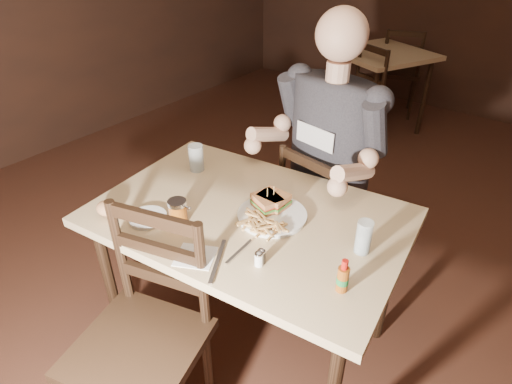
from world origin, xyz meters
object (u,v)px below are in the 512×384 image
Objects in this scene: bg_table at (381,61)px; bg_chair_near at (351,101)px; main_table at (249,228)px; bg_chair_far at (399,72)px; chair_far at (324,216)px; diner at (327,127)px; dinner_plate at (272,216)px; glass_left at (196,158)px; glass_right at (364,237)px; syrup_dispenser at (178,211)px; side_plate at (148,218)px; chair_near at (138,348)px; hot_sauce at (343,275)px.

bg_chair_near is (0.00, -0.55, -0.23)m from bg_table.
main_table is at bearing -50.61° from bg_chair_near.
bg_chair_far reaches higher than bg_table.
chair_far is 0.81× the size of diner.
dinner_plate is 2.12× the size of glass_left.
glass_left is at bearing -85.42° from bg_table.
glass_right is (0.91, -0.07, 0.00)m from glass_left.
glass_left is at bearing -60.81° from bg_chair_near.
main_table is at bearing -84.16° from diner.
syrup_dispenser is (-0.23, -0.82, 0.39)m from chair_far.
bg_chair_far is 0.85× the size of diner.
side_plate is (-0.34, -0.89, 0.35)m from chair_far.
bg_chair_far and glass_right have the same top height.
chair_near is 0.50m from side_plate.
bg_chair_near is at bearing 69.36° from bg_chair_far.
diner reaches higher than side_plate.
chair_far reaches higher than bg_table.
dinner_plate is 2.17× the size of hot_sauce.
chair_near reaches higher than glass_right.
bg_chair_far is at bearing 113.07° from diner.
hot_sauce is at bearing -68.57° from bg_table.
chair_far is 0.55m from diner.
glass_right is at bearing 16.11° from syrup_dispenser.
dinner_plate is at bearing 155.87° from hot_sauce.
dinner_plate is (0.06, -0.52, -0.20)m from diner.
glass_left reaches higher than syrup_dispenser.
diner is 8.32× the size of hot_sauce.
glass_left is (0.21, -2.11, 0.38)m from bg_chair_near.
bg_chair_near is (-0.64, 2.24, -0.24)m from main_table.
chair_far is 0.98m from hot_sauce.
chair_near is 0.53m from syrup_dispenser.
side_plate is (0.34, -2.53, 0.32)m from bg_chair_near.
syrup_dispenser is at bearing -96.73° from diner.
chair_near reaches higher than syrup_dispenser.
hot_sauce is at bearing 9.31° from side_plate.
syrup_dispenser reaches higher than chair_far.
dinner_plate is at bearing 39.19° from side_plate.
side_plate is at bearing -155.59° from glass_right.
side_plate is at bearing 78.49° from chair_far.
dinner_plate is at bearing -48.12° from bg_chair_near.
bg_table is 1.23× the size of chair_far.
side_plate is (-0.30, -0.29, 0.08)m from main_table.
bg_chair_far is (-0.59, 3.94, -0.03)m from chair_near.
main_table is 2.87m from bg_table.
glass_right is at bearing 35.67° from chair_near.
side_plate is (-0.11, -0.07, -0.04)m from syrup_dispenser.
main_table is at bearing 80.23° from bg_chair_far.
side_plate is (-0.78, -0.35, -0.06)m from glass_right.
chair_near is 0.92m from glass_right.
chair_far is at bearing 44.92° from glass_left.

